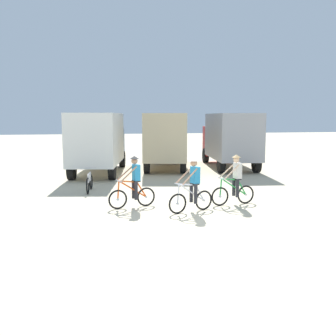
% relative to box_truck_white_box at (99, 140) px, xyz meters
% --- Properties ---
extents(ground_plane, '(120.00, 120.00, 0.00)m').
position_rel_box_truck_white_box_xyz_m(ground_plane, '(2.57, -10.34, -1.87)').
color(ground_plane, beige).
extents(box_truck_white_box, '(3.46, 7.05, 3.35)m').
position_rel_box_truck_white_box_xyz_m(box_truck_white_box, '(0.00, 0.00, 0.00)').
color(box_truck_white_box, white).
rests_on(box_truck_white_box, ground).
extents(box_truck_tan_camper, '(3.59, 7.07, 3.35)m').
position_rel_box_truck_white_box_xyz_m(box_truck_tan_camper, '(4.08, 1.50, 0.00)').
color(box_truck_tan_camper, '#CCB78E').
rests_on(box_truck_tan_camper, ground).
extents(box_truck_grey_hauler, '(3.07, 6.96, 3.35)m').
position_rel_box_truck_white_box_xyz_m(box_truck_grey_hauler, '(8.04, 0.95, 0.00)').
color(box_truck_grey_hauler, '#9E9EA3').
rests_on(box_truck_grey_hauler, ground).
extents(cyclist_orange_shirt, '(1.69, 0.63, 1.82)m').
position_rel_box_truck_white_box_xyz_m(cyclist_orange_shirt, '(1.06, -8.62, -1.03)').
color(cyclist_orange_shirt, black).
rests_on(cyclist_orange_shirt, ground).
extents(cyclist_cowboy_hat, '(1.65, 0.73, 1.82)m').
position_rel_box_truck_white_box_xyz_m(cyclist_cowboy_hat, '(2.93, -9.60, -1.03)').
color(cyclist_cowboy_hat, black).
rests_on(cyclist_cowboy_hat, ground).
extents(cyclist_near_camera, '(1.72, 0.54, 1.82)m').
position_rel_box_truck_white_box_xyz_m(cyclist_near_camera, '(4.69, -8.86, -1.03)').
color(cyclist_near_camera, black).
rests_on(cyclist_near_camera, ground).
extents(bicycle_spare, '(0.50, 1.72, 0.97)m').
position_rel_box_truck_white_box_xyz_m(bicycle_spare, '(-0.49, -5.37, -1.48)').
color(bicycle_spare, black).
rests_on(bicycle_spare, ground).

